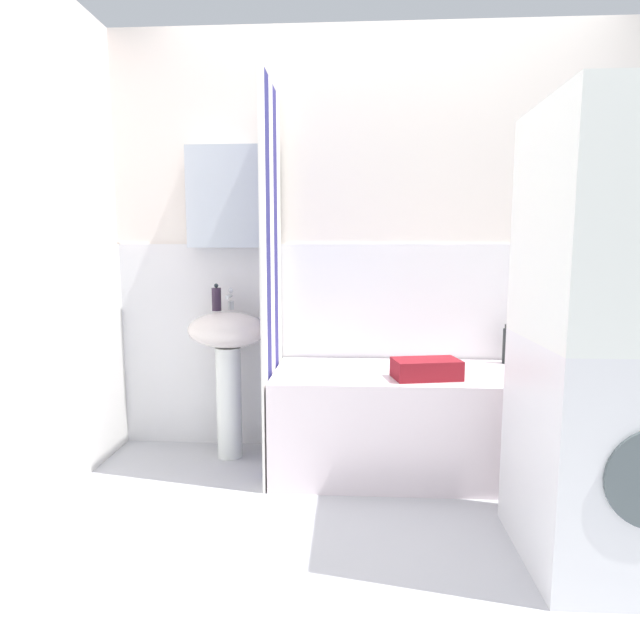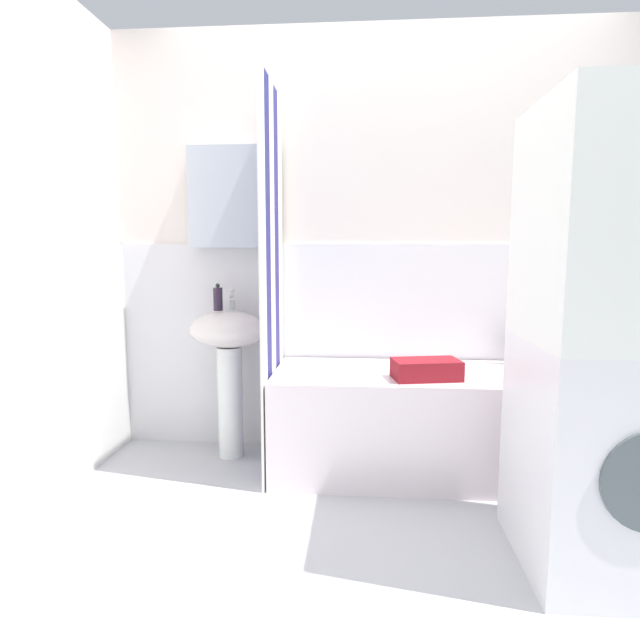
{
  "view_description": "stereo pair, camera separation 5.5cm",
  "coord_description": "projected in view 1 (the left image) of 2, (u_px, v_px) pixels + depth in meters",
  "views": [
    {
      "loc": [
        -0.17,
        -1.84,
        1.17
      ],
      "look_at": [
        -0.33,
        0.82,
        0.81
      ],
      "focal_mm": 29.95,
      "sensor_mm": 36.0,
      "label": 1
    },
    {
      "loc": [
        -0.11,
        -1.84,
        1.17
      ],
      "look_at": [
        -0.33,
        0.82,
        0.81
      ],
      "focal_mm": 29.95,
      "sensor_mm": 36.0,
      "label": 2
    }
  ],
  "objects": [
    {
      "name": "ground_plane",
      "position": [
        395.0,
        573.0,
        1.97
      ],
      "size": [
        4.8,
        5.6,
        0.04
      ],
      "primitive_type": "cube",
      "color": "#BABAC0"
    },
    {
      "name": "wall_back_tiled",
      "position": [
        372.0,
        255.0,
        3.07
      ],
      "size": [
        3.6,
        0.18,
        2.4
      ],
      "color": "silver",
      "rests_on": "ground_plane"
    },
    {
      "name": "wall_left_tiled",
      "position": [
        20.0,
        262.0,
        2.26
      ],
      "size": [
        0.07,
        1.81,
        2.4
      ],
      "color": "white",
      "rests_on": "ground_plane"
    },
    {
      "name": "sink",
      "position": [
        228.0,
        351.0,
        2.96
      ],
      "size": [
        0.44,
        0.34,
        0.83
      ],
      "color": "white",
      "rests_on": "ground_plane"
    },
    {
      "name": "faucet",
      "position": [
        230.0,
        299.0,
        3.0
      ],
      "size": [
        0.03,
        0.12,
        0.12
      ],
      "color": "silver",
      "rests_on": "sink"
    },
    {
      "name": "soap_dispenser",
      "position": [
        216.0,
        299.0,
        2.97
      ],
      "size": [
        0.05,
        0.05,
        0.15
      ],
      "color": "#2F2134",
      "rests_on": "sink"
    },
    {
      "name": "bathtub",
      "position": [
        429.0,
        422.0,
        2.81
      ],
      "size": [
        1.62,
        0.65,
        0.54
      ],
      "primitive_type": "cube",
      "color": "silver",
      "rests_on": "ground_plane"
    },
    {
      "name": "shower_curtain",
      "position": [
        272.0,
        282.0,
        2.76
      ],
      "size": [
        0.01,
        0.65,
        2.0
      ],
      "color": "white",
      "rests_on": "ground_plane"
    },
    {
      "name": "body_wash_bottle",
      "position": [
        552.0,
        350.0,
        2.98
      ],
      "size": [
        0.04,
        0.04,
        0.15
      ],
      "color": "#23804E",
      "rests_on": "bathtub"
    },
    {
      "name": "conditioner_bottle",
      "position": [
        537.0,
        348.0,
        2.96
      ],
      "size": [
        0.06,
        0.06,
        0.18
      ],
      "color": "#C94968",
      "rests_on": "bathtub"
    },
    {
      "name": "lotion_bottle",
      "position": [
        507.0,
        345.0,
        2.96
      ],
      "size": [
        0.05,
        0.05,
        0.22
      ],
      "color": "#202525",
      "rests_on": "bathtub"
    },
    {
      "name": "towel_folded",
      "position": [
        426.0,
        369.0,
        2.62
      ],
      "size": [
        0.35,
        0.24,
        0.1
      ],
      "primitive_type": "cube",
      "rotation": [
        0.0,
        0.0,
        0.2
      ],
      "color": "maroon",
      "rests_on": "bathtub"
    },
    {
      "name": "washer_dryer_stack",
      "position": [
        617.0,
        342.0,
        1.92
      ],
      "size": [
        0.6,
        0.64,
        1.68
      ],
      "color": "white",
      "rests_on": "ground_plane"
    }
  ]
}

